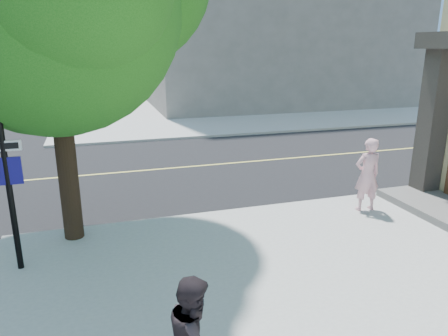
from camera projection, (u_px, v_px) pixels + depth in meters
name	position (u px, v px, depth m)	size (l,w,h in m)	color
ground	(52.00, 235.00, 9.43)	(140.00, 140.00, 0.00)	black
road_ew	(63.00, 177.00, 13.56)	(140.00, 9.00, 0.01)	black
sidewalk_ne	(258.00, 99.00, 32.97)	(29.00, 25.00, 0.12)	#ABABA8
filler_ne	(264.00, 4.00, 31.60)	(18.00, 16.00, 14.00)	slate
man_on_phone	(367.00, 175.00, 10.33)	(0.67, 0.44, 1.84)	#E0A2AE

